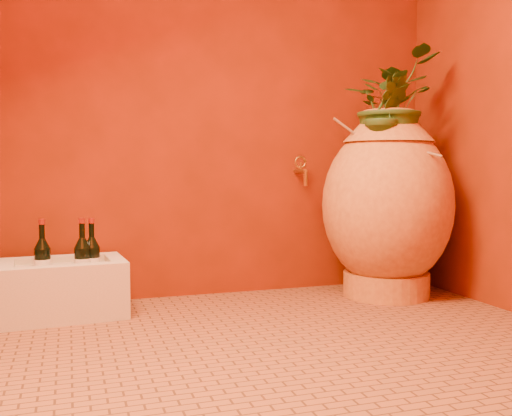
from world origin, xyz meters
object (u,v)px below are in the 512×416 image
object	(u,v)px
wine_bottle_b	(92,260)
wall_tap	(301,170)
stone_basin	(63,290)
amphora	(387,204)
wine_bottle_c	(43,262)
wine_bottle_a	(83,261)

from	to	relation	value
wine_bottle_b	wall_tap	distance (m)	1.25
stone_basin	wine_bottle_b	xyz separation A→B (m)	(0.14, 0.01, 0.13)
amphora	stone_basin	distance (m)	1.75
amphora	wine_bottle_b	distance (m)	1.59
stone_basin	wall_tap	xyz separation A→B (m)	(1.30, 0.16, 0.57)
wine_bottle_c	wall_tap	world-z (taller)	wall_tap
stone_basin	wine_bottle_a	xyz separation A→B (m)	(0.09, -0.02, 0.13)
amphora	stone_basin	world-z (taller)	amphora
wall_tap	wine_bottle_b	bearing A→B (deg)	-172.29
wine_bottle_b	wall_tap	bearing A→B (deg)	7.71
wine_bottle_b	wall_tap	world-z (taller)	wall_tap
stone_basin	wine_bottle_a	world-z (taller)	wine_bottle_a
amphora	wall_tap	xyz separation A→B (m)	(-0.40, 0.26, 0.19)
wine_bottle_c	wall_tap	distance (m)	1.46
wine_bottle_a	wine_bottle_c	size ratio (longest dim) A/B	1.01
wine_bottle_c	wall_tap	xyz separation A→B (m)	(1.39, 0.14, 0.44)
wine_bottle_a	wall_tap	xyz separation A→B (m)	(1.21, 0.18, 0.44)
wine_bottle_a	wine_bottle_c	distance (m)	0.19
wine_bottle_b	wine_bottle_c	world-z (taller)	same
amphora	wine_bottle_c	size ratio (longest dim) A/B	3.21
wine_bottle_a	wine_bottle_c	bearing A→B (deg)	165.86
stone_basin	wine_bottle_b	size ratio (longest dim) A/B	1.87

